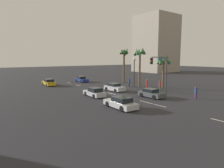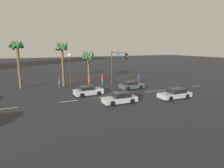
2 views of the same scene
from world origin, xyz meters
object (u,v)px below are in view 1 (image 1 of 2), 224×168
(streetlamp, at_px, (134,67))
(pedestrian_2, at_px, (129,82))
(palm_tree_2, at_px, (140,56))
(pedestrian_1, at_px, (196,92))
(car_4, at_px, (81,79))
(palm_tree_0, at_px, (163,62))
(palm_tree_1, at_px, (124,56))
(car_5, at_px, (121,103))
(building_0, at_px, (156,44))
(traffic_signal, at_px, (161,68))
(pedestrian_0, at_px, (147,84))
(car_0, at_px, (114,87))
(car_2, at_px, (49,82))
(car_1, at_px, (151,93))
(car_3, at_px, (94,92))
(pedestrian_3, at_px, (160,85))

(streetlamp, distance_m, pedestrian_2, 3.66)
(palm_tree_2, bearing_deg, pedestrian_1, -9.43)
(car_4, height_order, palm_tree_0, palm_tree_0)
(palm_tree_1, bearing_deg, car_5, -39.90)
(palm_tree_0, bearing_deg, car_4, -157.58)
(palm_tree_2, relative_size, building_0, 0.35)
(car_5, bearing_deg, palm_tree_2, 130.09)
(traffic_signal, relative_size, pedestrian_0, 3.31)
(pedestrian_2, height_order, palm_tree_1, palm_tree_1)
(car_5, height_order, palm_tree_2, palm_tree_2)
(building_0, bearing_deg, palm_tree_0, -47.72)
(traffic_signal, bearing_deg, streetlamp, 170.75)
(car_0, distance_m, car_2, 15.62)
(car_1, relative_size, car_3, 0.93)
(palm_tree_2, bearing_deg, pedestrian_0, -25.99)
(palm_tree_0, height_order, building_0, building_0)
(streetlamp, relative_size, building_0, 0.25)
(pedestrian_3, height_order, building_0, building_0)
(palm_tree_0, bearing_deg, car_5, -65.71)
(car_5, relative_size, building_0, 0.20)
(car_1, height_order, pedestrian_2, pedestrian_2)
(car_1, distance_m, palm_tree_2, 13.34)
(car_4, relative_size, pedestrian_3, 2.23)
(car_2, distance_m, palm_tree_0, 24.00)
(car_2, relative_size, pedestrian_1, 2.54)
(palm_tree_1, bearing_deg, traffic_signal, -17.66)
(traffic_signal, bearing_deg, palm_tree_0, 127.45)
(palm_tree_0, xyz_separation_m, building_0, (-33.34, 34.64, 6.67))
(car_0, distance_m, car_1, 7.97)
(car_5, xyz_separation_m, pedestrian_1, (2.04, 12.20, 0.35))
(pedestrian_3, relative_size, palm_tree_0, 0.30)
(pedestrian_0, relative_size, pedestrian_3, 0.97)
(car_0, relative_size, car_5, 0.90)
(traffic_signal, relative_size, streetlamp, 1.07)
(streetlamp, bearing_deg, pedestrian_3, 6.58)
(car_0, bearing_deg, car_1, 7.39)
(car_1, distance_m, palm_tree_0, 10.40)
(car_4, bearing_deg, pedestrian_1, 8.45)
(traffic_signal, xyz_separation_m, streetlamp, (-7.96, 1.30, -0.09))
(car_3, bearing_deg, pedestrian_3, 78.28)
(traffic_signal, distance_m, palm_tree_1, 16.59)
(car_1, height_order, streetlamp, streetlamp)
(traffic_signal, bearing_deg, pedestrian_2, 170.87)
(pedestrian_2, distance_m, building_0, 47.83)
(car_2, bearing_deg, streetlamp, 45.62)
(car_5, distance_m, palm_tree_2, 19.87)
(car_1, bearing_deg, pedestrian_3, 119.67)
(car_4, bearing_deg, pedestrian_2, 19.79)
(car_2, bearing_deg, palm_tree_0, 44.02)
(car_2, height_order, palm_tree_1, palm_tree_1)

